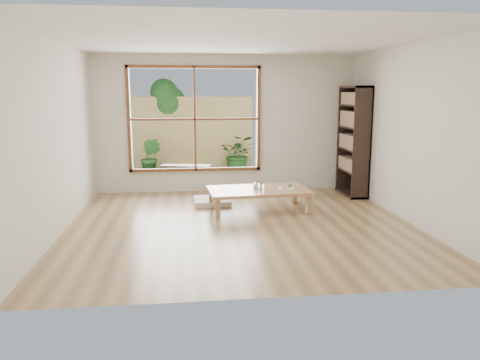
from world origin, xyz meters
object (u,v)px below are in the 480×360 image
object	(u,v)px
low_table	(259,192)
bookshelf	(353,141)
garden_bench	(186,168)
food_tray	(287,188)

from	to	relation	value
low_table	bookshelf	bearing A→B (deg)	23.03
bookshelf	garden_bench	distance (m)	3.58
low_table	food_tray	xyz separation A→B (m)	(0.46, -0.05, 0.06)
bookshelf	garden_bench	xyz separation A→B (m)	(-3.10, 1.64, -0.71)
bookshelf	food_tray	world-z (taller)	bookshelf
food_tray	garden_bench	size ratio (longest dim) A/B	0.27
bookshelf	low_table	bearing A→B (deg)	-152.76
food_tray	garden_bench	xyz separation A→B (m)	(-1.63, 2.68, -0.07)
food_tray	bookshelf	bearing A→B (deg)	46.68
low_table	bookshelf	xyz separation A→B (m)	(1.93, 1.00, 0.70)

